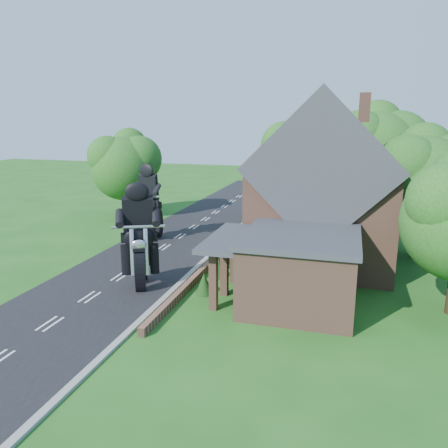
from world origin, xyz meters
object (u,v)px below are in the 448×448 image
(garden_wall, at_px, (220,254))
(motorcycle_lead, at_px, (141,271))
(house, at_px, (323,192))
(annex, at_px, (297,268))
(motorcycle_follow, at_px, (151,229))

(garden_wall, xyz_separation_m, motorcycle_lead, (-2.50, -5.96, 0.63))
(house, height_order, annex, house)
(motorcycle_lead, bearing_deg, motorcycle_follow, -92.07)
(annex, height_order, motorcycle_follow, annex)
(house, bearing_deg, annex, -95.24)
(house, xyz_separation_m, motorcycle_lead, (-8.69, -6.96, -3.51))
(house, distance_m, motorcycle_lead, 11.67)
(garden_wall, distance_m, motorcycle_follow, 6.56)
(annex, bearing_deg, house, 84.76)
(annex, bearing_deg, motorcycle_follow, 144.17)
(annex, relative_size, motorcycle_follow, 3.95)
(garden_wall, relative_size, house, 2.15)
(house, distance_m, annex, 7.30)
(garden_wall, relative_size, motorcycle_follow, 12.33)
(garden_wall, xyz_separation_m, motorcycle_follow, (-6.01, 2.56, 0.63))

